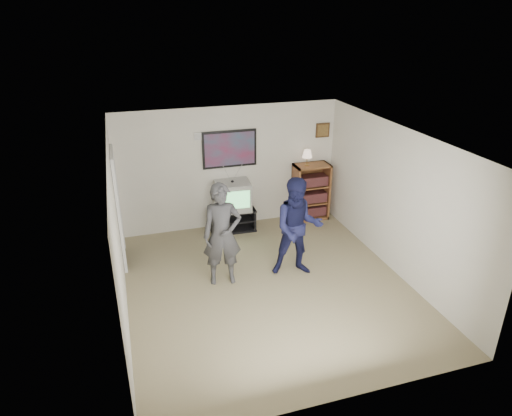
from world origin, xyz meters
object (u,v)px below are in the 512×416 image
person_tall (222,235)px  person_short (298,228)px  crt_television (233,196)px  media_stand (232,219)px  bookshelf (311,192)px

person_tall → person_short: size_ratio=1.00×
crt_television → person_short: size_ratio=0.40×
media_stand → person_tall: person_tall is taller
bookshelf → person_tall: size_ratio=0.70×
bookshelf → person_short: (-1.11, -2.00, 0.25)m
person_tall → bookshelf: bearing=44.9°
person_tall → person_short: (1.27, -0.11, -0.00)m
person_short → person_tall: bearing=-171.4°
person_short → media_stand: bearing=121.7°
crt_television → bookshelf: (1.73, 0.05, -0.14)m
crt_television → person_short: bearing=-68.1°
media_stand → crt_television: crt_television is taller
crt_television → person_tall: (-0.65, -1.84, 0.12)m
crt_television → person_tall: person_tall is taller
crt_television → media_stand: bearing=-175.7°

